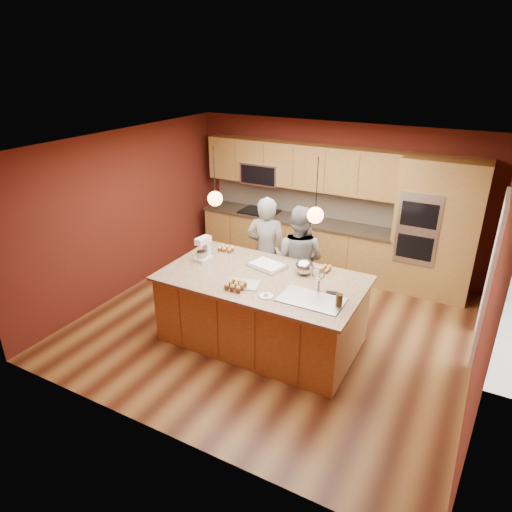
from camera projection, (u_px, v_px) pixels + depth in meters
The scene contains 24 objects.
floor at pixel (273, 325), 6.92m from camera, with size 5.50×5.50×0.00m, color #452011.
ceiling at pixel (277, 145), 5.82m from camera, with size 5.50×5.50×0.00m, color white.
wall_back at pixel (335, 197), 8.38m from camera, with size 5.50×5.50×0.00m, color #501911.
wall_front at pixel (160, 330), 4.36m from camera, with size 5.50×5.50×0.00m, color #501911.
wall_left at pixel (126, 213), 7.56m from camera, with size 5.00×5.00×0.00m, color #501911.
wall_right at pixel (492, 286), 5.17m from camera, with size 5.00×5.00×0.00m, color #501911.
cabinet_run at pixel (295, 214), 8.62m from camera, with size 3.74×0.64×2.30m.
oven_column at pixel (436, 229), 7.41m from camera, with size 1.30×0.62×2.30m.
doorway_trim at pixel (489, 281), 5.95m from camera, with size 0.08×1.11×2.20m, color white, non-canonical shape.
pendant_left at pixel (215, 198), 6.06m from camera, with size 0.20×0.20×0.80m.
pendant_right at pixel (315, 215), 5.45m from camera, with size 0.20×0.20×0.80m.
island at pixel (263, 309), 6.35m from camera, with size 2.73×1.53×1.38m.
person_left at pixel (266, 252), 7.22m from camera, with size 0.65×0.43×1.79m, color black.
person_right at pixel (298, 260), 6.99m from camera, with size 0.85×0.66×1.74m, color gray.
stand_mixer at pixel (203, 251), 6.60m from camera, with size 0.22×0.28×0.36m.
sheet_cake at pixel (267, 265), 6.44m from camera, with size 0.58×0.49×0.05m.
cooling_rack at pixel (243, 284), 5.95m from camera, with size 0.41×0.30×0.02m, color silver.
mixing_bowl at pixel (304, 267), 6.21m from camera, with size 0.26×0.26×0.22m, color #B4B6BB.
plate at pixel (266, 296), 5.66m from camera, with size 0.18×0.18×0.01m, color white.
tumbler at pixel (339, 300), 5.41m from camera, with size 0.08×0.08×0.16m, color #36230B.
phone at pixel (332, 293), 5.74m from camera, with size 0.15×0.08×0.01m, color black.
cupcakes_left at pixel (226, 249), 6.95m from camera, with size 0.25×0.17×0.08m, color gold, non-canonical shape.
cupcakes_rack at pixel (236, 285), 5.83m from camera, with size 0.25×0.25×0.08m, color gold, non-canonical shape.
cupcakes_right at pixel (326, 269), 6.32m from camera, with size 0.15×0.22×0.07m, color gold, non-canonical shape.
Camera 1 is at (2.56, -5.31, 3.77)m, focal length 32.00 mm.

